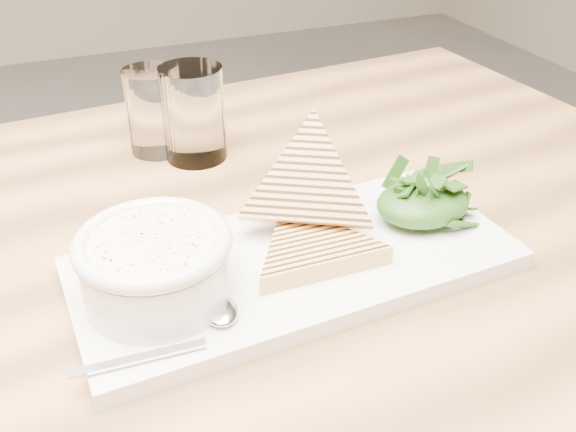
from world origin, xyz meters
name	(u,v)px	position (x,y,z in m)	size (l,w,h in m)	color
table_top	(177,288)	(0.06, -0.05, 0.73)	(1.32, 0.88, 0.04)	#B47940
table_leg_br	(437,249)	(0.67, 0.34, 0.35)	(0.06, 0.06, 0.71)	#B47940
platter	(296,263)	(0.17, -0.09, 0.76)	(0.42, 0.19, 0.02)	white
soup_bowl	(157,273)	(0.04, -0.10, 0.79)	(0.13, 0.13, 0.05)	white
soup	(153,244)	(0.04, -0.10, 0.82)	(0.11, 0.11, 0.01)	#FCE8B2
bowl_rim	(152,242)	(0.04, -0.10, 0.82)	(0.13, 0.13, 0.01)	white
sandwich_flat	(312,248)	(0.18, -0.10, 0.78)	(0.15, 0.15, 0.02)	tan
sandwich_lean	(308,185)	(0.20, -0.05, 0.82)	(0.15, 0.15, 0.08)	tan
salad_base	(423,203)	(0.31, -0.08, 0.79)	(0.10, 0.08, 0.04)	#113C0D
arugula_pile	(424,196)	(0.31, -0.08, 0.79)	(0.11, 0.10, 0.05)	#36551E
spoon_bowl	(219,310)	(0.08, -0.14, 0.77)	(0.03, 0.04, 0.01)	silver
spoon_handle	(139,358)	(0.00, -0.17, 0.77)	(0.11, 0.01, 0.00)	silver
glass_near	(155,111)	(0.10, 0.22, 0.80)	(0.07, 0.07, 0.11)	white
glass_far	(194,114)	(0.14, 0.18, 0.81)	(0.08, 0.08, 0.12)	white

